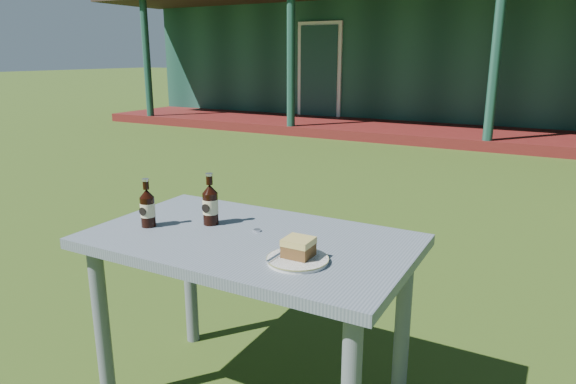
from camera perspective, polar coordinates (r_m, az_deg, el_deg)
The scene contains 9 objects.
ground at distance 3.53m, azimuth 10.20°, elevation -8.06°, with size 80.00×80.00×0.00m, color #334916.
pavilion at distance 12.53m, azimuth 24.85°, elevation 14.79°, with size 15.80×8.30×3.45m.
cafe_table at distance 1.95m, azimuth -4.25°, elevation -7.76°, with size 1.20×0.70×0.72m.
plate at distance 1.68m, azimuth 1.07°, elevation -7.52°, with size 0.20×0.20×0.01m.
cake_slice at distance 1.68m, azimuth 1.18°, elevation -6.15°, with size 0.09×0.09×0.06m.
fork at distance 1.70m, azimuth -1.05°, elevation -6.99°, with size 0.01×0.14×0.00m, color silver.
cola_bottle_near at distance 2.04m, azimuth -8.63°, elevation -1.33°, with size 0.06×0.06×0.21m.
cola_bottle_far at distance 2.07m, azimuth -15.34°, elevation -1.67°, with size 0.06×0.06×0.19m.
bottle_cap at distance 1.96m, azimuth -3.45°, elevation -4.27°, with size 0.03×0.03×0.01m, color silver.
Camera 1 is at (0.98, -3.11, 1.37)m, focal length 32.00 mm.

